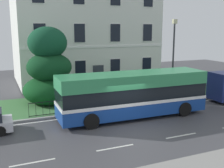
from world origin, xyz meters
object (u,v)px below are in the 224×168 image
at_px(evergreen_tree, 50,73).
at_px(litter_bin, 92,99).
at_px(georgian_townhouse, 83,18).
at_px(street_lamp_post, 173,53).
at_px(single_decker_bus, 133,94).

height_order(evergreen_tree, litter_bin, evergreen_tree).
bearing_deg(evergreen_tree, georgian_townhouse, 57.64).
height_order(georgian_townhouse, litter_bin, georgian_townhouse).
distance_m(georgian_townhouse, street_lamp_post, 12.02).
distance_m(single_decker_bus, street_lamp_post, 6.70).
bearing_deg(litter_bin, evergreen_tree, 135.58).
bearing_deg(single_decker_bus, litter_bin, 122.98).
height_order(single_decker_bus, litter_bin, single_decker_bus).
bearing_deg(street_lamp_post, georgian_townhouse, 112.51).
bearing_deg(litter_bin, georgian_townhouse, 75.45).
bearing_deg(georgian_townhouse, evergreen_tree, -122.36).
relative_size(street_lamp_post, litter_bin, 5.61).
bearing_deg(evergreen_tree, litter_bin, -44.42).
distance_m(georgian_townhouse, litter_bin, 12.91).
height_order(evergreen_tree, single_decker_bus, evergreen_tree).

